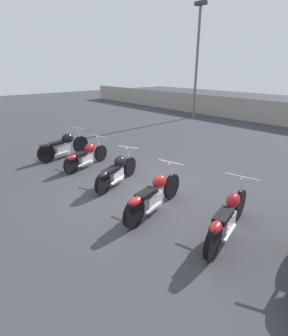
% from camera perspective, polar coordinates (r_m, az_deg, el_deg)
% --- Properties ---
extents(ground_plane, '(60.00, 60.00, 0.00)m').
position_cam_1_polar(ground_plane, '(7.04, -0.68, -5.15)').
color(ground_plane, '#38383D').
extents(light_pole_left, '(0.70, 0.35, 6.69)m').
position_cam_1_polar(light_pole_left, '(17.86, 11.58, 23.53)').
color(light_pole_left, slate).
rests_on(light_pole_left, ground_plane).
extents(motorcycle_slot_0, '(0.73, 2.11, 1.02)m').
position_cam_1_polar(motorcycle_slot_0, '(10.00, -17.14, 4.64)').
color(motorcycle_slot_0, black).
rests_on(motorcycle_slot_0, ground_plane).
extents(motorcycle_slot_1, '(0.90, 1.90, 0.94)m').
position_cam_1_polar(motorcycle_slot_1, '(8.82, -12.58, 2.54)').
color(motorcycle_slot_1, black).
rests_on(motorcycle_slot_1, ground_plane).
extents(motorcycle_slot_2, '(0.97, 1.88, 0.95)m').
position_cam_1_polar(motorcycle_slot_2, '(7.35, -6.00, -0.63)').
color(motorcycle_slot_2, black).
rests_on(motorcycle_slot_2, ground_plane).
extents(motorcycle_slot_3, '(0.83, 2.17, 1.00)m').
position_cam_1_polar(motorcycle_slot_3, '(5.92, 2.09, -5.98)').
color(motorcycle_slot_3, black).
rests_on(motorcycle_slot_3, ground_plane).
extents(motorcycle_slot_4, '(0.86, 2.20, 1.03)m').
position_cam_1_polar(motorcycle_slot_4, '(5.33, 17.70, -10.31)').
color(motorcycle_slot_4, black).
rests_on(motorcycle_slot_4, ground_plane).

